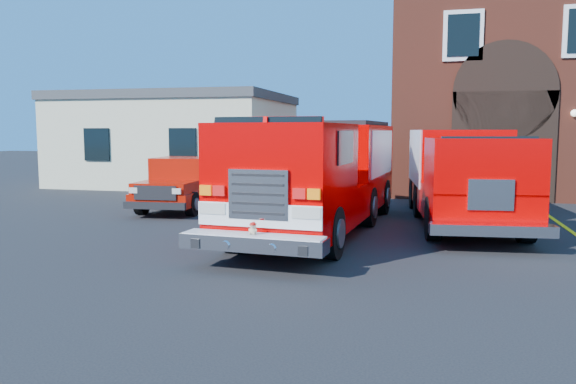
% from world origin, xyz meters
% --- Properties ---
extents(ground, '(100.00, 100.00, 0.00)m').
position_xyz_m(ground, '(0.00, 0.00, 0.00)').
color(ground, black).
rests_on(ground, ground).
extents(parking_stripe_mid, '(0.12, 3.00, 0.01)m').
position_xyz_m(parking_stripe_mid, '(6.50, 4.00, 0.00)').
color(parking_stripe_mid, yellow).
rests_on(parking_stripe_mid, ground).
extents(parking_stripe_far, '(0.12, 3.00, 0.01)m').
position_xyz_m(parking_stripe_far, '(6.50, 7.00, 0.00)').
color(parking_stripe_far, yellow).
rests_on(parking_stripe_far, ground).
extents(fire_station, '(15.20, 10.20, 8.45)m').
position_xyz_m(fire_station, '(8.99, 13.98, 4.25)').
color(fire_station, brown).
rests_on(fire_station, ground).
extents(side_building, '(10.20, 8.20, 4.35)m').
position_xyz_m(side_building, '(-9.00, 13.00, 2.20)').
color(side_building, beige).
rests_on(side_building, ground).
extents(fire_engine, '(3.32, 9.53, 2.88)m').
position_xyz_m(fire_engine, '(0.18, 1.61, 1.49)').
color(fire_engine, black).
rests_on(fire_engine, ground).
extents(pickup_truck, '(2.19, 5.34, 1.71)m').
position_xyz_m(pickup_truck, '(-4.98, 4.72, 0.81)').
color(pickup_truck, black).
rests_on(pickup_truck, ground).
extents(secondary_truck, '(3.23, 8.24, 2.61)m').
position_xyz_m(secondary_truck, '(3.80, 3.75, 1.42)').
color(secondary_truck, black).
rests_on(secondary_truck, ground).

